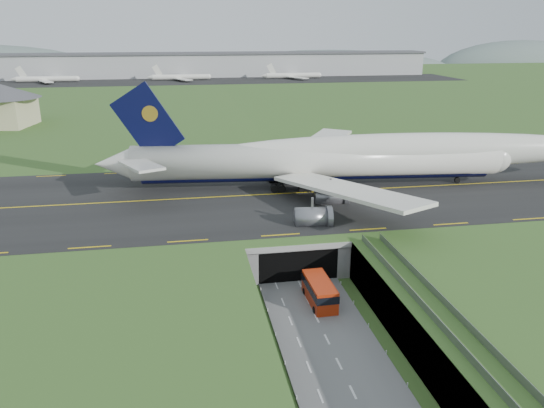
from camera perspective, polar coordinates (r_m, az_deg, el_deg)
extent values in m
plane|color=#3B6227|center=(73.45, 4.23, -11.14)|extent=(900.00, 900.00, 0.00)
cube|color=gray|center=(72.03, 4.29, -9.06)|extent=(800.00, 800.00, 6.00)
cube|color=slate|center=(67.20, 5.82, -14.14)|extent=(12.00, 75.00, 0.20)
cube|color=black|center=(100.84, -0.20, 1.02)|extent=(800.00, 44.00, 0.18)
cube|color=gray|center=(88.00, 1.34, -2.01)|extent=(16.00, 22.00, 1.00)
cube|color=gray|center=(87.89, -3.16, -3.81)|extent=(2.00, 22.00, 6.00)
cube|color=gray|center=(90.43, 5.69, -3.22)|extent=(2.00, 22.00, 6.00)
cube|color=black|center=(84.57, 1.98, -5.08)|extent=(12.00, 12.00, 5.00)
cube|color=#A8A8A3|center=(77.92, 2.92, -4.72)|extent=(17.00, 0.50, 0.80)
cube|color=#A8A8A3|center=(59.49, 19.52, -13.43)|extent=(3.00, 53.00, 0.50)
cube|color=gray|center=(58.48, 18.37, -13.02)|extent=(0.06, 53.00, 1.00)
cube|color=gray|center=(59.77, 20.80, -12.59)|extent=(0.06, 53.00, 1.00)
cylinder|color=#A8A8A3|center=(62.87, 18.10, -14.64)|extent=(0.90, 0.90, 5.60)
cylinder|color=#A8A8A3|center=(72.11, 13.71, -9.72)|extent=(0.90, 0.90, 5.60)
cylinder|color=white|center=(105.14, 4.92, 4.73)|extent=(72.65, 13.54, 6.81)
sphere|color=white|center=(116.58, 22.81, 4.71)|extent=(7.27, 7.27, 6.67)
cone|color=white|center=(106.13, -16.60, 4.16)|extent=(8.02, 7.13, 6.47)
ellipsoid|color=white|center=(109.66, 15.12, 5.55)|extent=(83.48, 14.02, 7.15)
ellipsoid|color=black|center=(115.92, 22.39, 5.12)|extent=(5.02, 3.41, 2.38)
cylinder|color=black|center=(105.79, 4.89, 3.33)|extent=(68.68, 9.27, 2.86)
cube|color=white|center=(122.08, 4.62, 6.13)|extent=(24.52, 30.30, 2.86)
cube|color=white|center=(112.32, -12.67, 6.07)|extent=(10.44, 12.41, 1.09)
cube|color=white|center=(89.68, 7.99, 1.53)|extent=(20.05, 32.08, 2.86)
cube|color=white|center=(96.95, -13.91, 4.07)|extent=(8.92, 12.65, 1.09)
cube|color=black|center=(103.32, -13.21, 8.60)|extent=(13.53, 1.90, 15.05)
cylinder|color=gold|center=(103.00, -12.98, 9.48)|extent=(3.03, 1.02, 2.98)
cylinder|color=slate|center=(115.99, 4.44, 3.81)|extent=(5.83, 4.01, 3.51)
cylinder|color=slate|center=(126.10, 1.40, 5.04)|extent=(5.83, 4.01, 3.51)
cylinder|color=slate|center=(96.84, 6.26, 0.82)|extent=(5.83, 4.01, 3.51)
cylinder|color=slate|center=(85.58, 4.31, -1.49)|extent=(5.83, 4.01, 3.51)
cylinder|color=black|center=(114.58, 19.30, 2.45)|extent=(1.21, 0.64, 1.17)
cube|color=black|center=(105.64, 2.29, 2.29)|extent=(7.05, 8.01, 1.49)
cube|color=#B62A0C|center=(73.95, 5.14, -9.35)|extent=(3.20, 8.11, 3.22)
cube|color=black|center=(73.66, 5.15, -8.91)|extent=(3.26, 8.22, 1.07)
cube|color=black|center=(74.58, 5.11, -10.27)|extent=(2.97, 7.57, 0.54)
cylinder|color=black|center=(71.93, 4.63, -11.29)|extent=(0.40, 0.97, 0.96)
cylinder|color=black|center=(76.46, 3.53, -9.36)|extent=(0.40, 0.97, 0.96)
cylinder|color=black|center=(72.67, 6.78, -11.04)|extent=(0.40, 0.97, 0.96)
cylinder|color=black|center=(77.15, 5.56, -9.15)|extent=(0.40, 0.97, 0.96)
cube|color=beige|center=(193.68, -27.04, 8.78)|extent=(19.77, 19.77, 9.13)
cube|color=#B2B2B2|center=(362.98, -7.56, 14.59)|extent=(300.00, 22.00, 15.00)
cube|color=#4C4C51|center=(362.60, -7.61, 15.77)|extent=(302.00, 24.00, 1.20)
cube|color=black|center=(333.66, -7.26, 13.02)|extent=(320.00, 50.00, 0.08)
cylinder|color=white|center=(346.45, -23.03, 12.28)|extent=(34.00, 3.20, 3.20)
cylinder|color=white|center=(338.08, -9.78, 13.32)|extent=(34.00, 3.20, 3.20)
cylinder|color=white|center=(345.71, 2.27, 13.66)|extent=(34.00, 3.20, 3.20)
ellipsoid|color=slate|center=(512.00, 5.73, 13.73)|extent=(260.00, 91.00, 44.00)
ellipsoid|color=slate|center=(597.17, 25.06, 12.80)|extent=(180.00, 63.00, 60.00)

